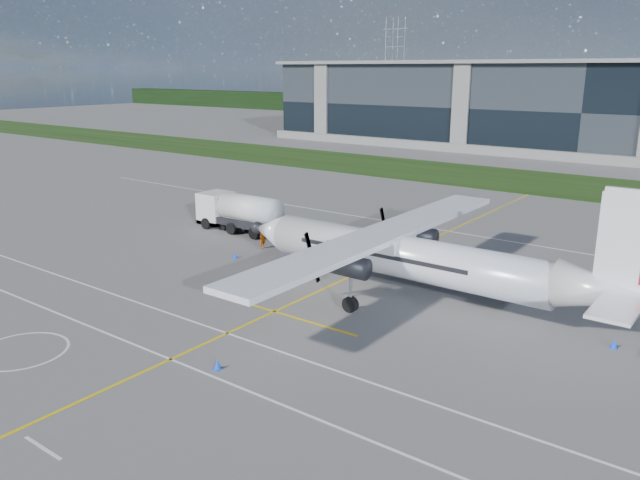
{
  "coord_description": "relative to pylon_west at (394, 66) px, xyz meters",
  "views": [
    {
      "loc": [
        26.21,
        -32.47,
        14.16
      ],
      "look_at": [
        0.91,
        1.4,
        2.51
      ],
      "focal_mm": 35.0,
      "sensor_mm": 36.0,
      "label": 1
    }
  ],
  "objects": [
    {
      "name": "fuel_tanker_truck",
      "position": [
        67.21,
        -143.14,
        -13.29
      ],
      "size": [
        9.1,
        2.96,
        3.41
      ],
      "primitive_type": null,
      "color": "silver",
      "rests_on": "ground"
    },
    {
      "name": "safety_cone_tail",
      "position": [
        100.59,
        -149.14,
        -14.75
      ],
      "size": [
        0.36,
        0.36,
        0.5
      ],
      "primitive_type": "cone",
      "color": "blue",
      "rests_on": "ground"
    },
    {
      "name": "safety_cone_portwing",
      "position": [
        85.63,
        -163.31,
        -14.75
      ],
      "size": [
        0.36,
        0.36,
        0.5
      ],
      "primitive_type": "cone",
      "color": "blue",
      "rests_on": "ground"
    },
    {
      "name": "yellow_taxiway_centerline",
      "position": [
        83.0,
        -140.0,
        -14.99
      ],
      "size": [
        0.2,
        70.0,
        0.01
      ],
      "primitive_type": "cube",
      "color": "yellow",
      "rests_on": "ground"
    },
    {
      "name": "terminal_building",
      "position": [
        80.0,
        -70.0,
        -7.5
      ],
      "size": [
        120.0,
        20.0,
        15.0
      ],
      "primitive_type": "cube",
      "color": "black",
      "rests_on": "ground"
    },
    {
      "name": "ground",
      "position": [
        80.0,
        -110.0,
        -15.0
      ],
      "size": [
        400.0,
        400.0,
        0.0
      ],
      "primitive_type": "plane",
      "color": "#615E5C",
      "rests_on": "ground"
    },
    {
      "name": "ground_crew_person",
      "position": [
        73.2,
        -146.09,
        -14.02
      ],
      "size": [
        0.57,
        0.8,
        1.96
      ],
      "primitive_type": "imported",
      "rotation": [
        0.0,
        0.0,
        1.57
      ],
      "color": "#F25907",
      "rests_on": "ground"
    },
    {
      "name": "white_lane_line",
      "position": [
        80.0,
        -164.0,
        -14.99
      ],
      "size": [
        90.0,
        0.15,
        0.01
      ],
      "primitive_type": "cube",
      "color": "white",
      "rests_on": "ground"
    },
    {
      "name": "safety_cone_nose_stbd",
      "position": [
        76.82,
        -147.59,
        -14.75
      ],
      "size": [
        0.36,
        0.36,
        0.5
      ],
      "primitive_type": "cone",
      "color": "blue",
      "rests_on": "ground"
    },
    {
      "name": "safety_cone_fwd",
      "position": [
        73.33,
        -149.49,
        -14.75
      ],
      "size": [
        0.36,
        0.36,
        0.5
      ],
      "primitive_type": "cone",
      "color": "blue",
      "rests_on": "ground"
    },
    {
      "name": "baggage_tug",
      "position": [
        67.4,
        -142.98,
        -14.01
      ],
      "size": [
        3.29,
        1.97,
        1.97
      ],
      "primitive_type": null,
      "color": "white",
      "rests_on": "ground"
    },
    {
      "name": "pylon_west",
      "position": [
        0.0,
        0.0,
        0.0
      ],
      "size": [
        9.0,
        4.6,
        30.0
      ],
      "primitive_type": null,
      "color": "gray",
      "rests_on": "ground"
    },
    {
      "name": "grass_strip",
      "position": [
        80.0,
        -102.0,
        -14.98
      ],
      "size": [
        400.0,
        18.0,
        0.04
      ],
      "primitive_type": "cube",
      "color": "#1A360E",
      "rests_on": "ground"
    },
    {
      "name": "turboprop_aircraft",
      "position": [
        88.71,
        -148.95,
        -10.76
      ],
      "size": [
        27.26,
        28.27,
        8.48
      ],
      "primitive_type": null,
      "color": "white",
      "rests_on": "ground"
    }
  ]
}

